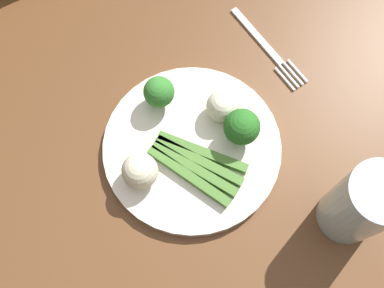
{
  "coord_description": "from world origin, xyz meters",
  "views": [
    {
      "loc": [
        0.21,
        0.11,
        1.33
      ],
      "look_at": [
        0.06,
        -0.04,
        0.77
      ],
      "focal_mm": 41.82,
      "sensor_mm": 36.0,
      "label": 1
    }
  ],
  "objects_px": {
    "dining_table": "(239,163)",
    "chair": "(31,27)",
    "asparagus_bundle": "(196,165)",
    "cauliflower_near_fork": "(222,107)",
    "broccoli_front_left": "(159,92)",
    "broccoli_back": "(242,127)",
    "fork": "(267,48)",
    "plate": "(192,147)",
    "cauliflower_outer_edge": "(140,171)",
    "water_glass": "(362,205)"
  },
  "relations": [
    {
      "from": "dining_table",
      "to": "chair",
      "type": "distance_m",
      "value": 0.58
    },
    {
      "from": "asparagus_bundle",
      "to": "cauliflower_near_fork",
      "type": "xyz_separation_m",
      "value": [
        -0.08,
        -0.03,
        0.02
      ]
    },
    {
      "from": "asparagus_bundle",
      "to": "chair",
      "type": "bearing_deg",
      "value": 161.4
    },
    {
      "from": "cauliflower_near_fork",
      "to": "dining_table",
      "type": "bearing_deg",
      "value": 92.35
    },
    {
      "from": "dining_table",
      "to": "chair",
      "type": "bearing_deg",
      "value": -84.54
    },
    {
      "from": "dining_table",
      "to": "broccoli_front_left",
      "type": "relative_size",
      "value": 28.91
    },
    {
      "from": "dining_table",
      "to": "broccoli_back",
      "type": "xyz_separation_m",
      "value": [
        0.01,
        -0.01,
        0.15
      ]
    },
    {
      "from": "broccoli_back",
      "to": "fork",
      "type": "distance_m",
      "value": 0.16
    },
    {
      "from": "chair",
      "to": "fork",
      "type": "relative_size",
      "value": 5.25
    },
    {
      "from": "dining_table",
      "to": "asparagus_bundle",
      "type": "xyz_separation_m",
      "value": [
        0.08,
        -0.02,
        0.12
      ]
    },
    {
      "from": "plate",
      "to": "chair",
      "type": "bearing_deg",
      "value": -91.06
    },
    {
      "from": "dining_table",
      "to": "asparagus_bundle",
      "type": "bearing_deg",
      "value": -12.91
    },
    {
      "from": "asparagus_bundle",
      "to": "cauliflower_outer_edge",
      "type": "height_order",
      "value": "cauliflower_outer_edge"
    },
    {
      "from": "cauliflower_near_fork",
      "to": "broccoli_front_left",
      "type": "bearing_deg",
      "value": -56.37
    },
    {
      "from": "broccoli_back",
      "to": "fork",
      "type": "xyz_separation_m",
      "value": [
        -0.14,
        -0.07,
        -0.05
      ]
    },
    {
      "from": "broccoli_front_left",
      "to": "broccoli_back",
      "type": "height_order",
      "value": "broccoli_back"
    },
    {
      "from": "chair",
      "to": "cauliflower_outer_edge",
      "type": "bearing_deg",
      "value": 94.29
    },
    {
      "from": "broccoli_back",
      "to": "cauliflower_outer_edge",
      "type": "distance_m",
      "value": 0.14
    },
    {
      "from": "water_glass",
      "to": "asparagus_bundle",
      "type": "bearing_deg",
      "value": -62.53
    },
    {
      "from": "dining_table",
      "to": "cauliflower_near_fork",
      "type": "bearing_deg",
      "value": -87.65
    },
    {
      "from": "dining_table",
      "to": "plate",
      "type": "bearing_deg",
      "value": -34.4
    },
    {
      "from": "fork",
      "to": "water_glass",
      "type": "relative_size",
      "value": 1.28
    },
    {
      "from": "chair",
      "to": "broccoli_back",
      "type": "relative_size",
      "value": 14.79
    },
    {
      "from": "broccoli_back",
      "to": "cauliflower_outer_edge",
      "type": "relative_size",
      "value": 1.25
    },
    {
      "from": "dining_table",
      "to": "chair",
      "type": "relative_size",
      "value": 1.72
    },
    {
      "from": "plate",
      "to": "fork",
      "type": "distance_m",
      "value": 0.2
    },
    {
      "from": "cauliflower_outer_edge",
      "to": "fork",
      "type": "bearing_deg",
      "value": -175.28
    },
    {
      "from": "chair",
      "to": "water_glass",
      "type": "distance_m",
      "value": 0.79
    },
    {
      "from": "dining_table",
      "to": "broccoli_front_left",
      "type": "xyz_separation_m",
      "value": [
        0.05,
        -0.12,
        0.15
      ]
    },
    {
      "from": "broccoli_back",
      "to": "cauliflower_outer_edge",
      "type": "bearing_deg",
      "value": -20.96
    },
    {
      "from": "asparagus_bundle",
      "to": "broccoli_front_left",
      "type": "xyz_separation_m",
      "value": [
        -0.03,
        -0.1,
        0.02
      ]
    },
    {
      "from": "asparagus_bundle",
      "to": "water_glass",
      "type": "bearing_deg",
      "value": 11.62
    },
    {
      "from": "broccoli_front_left",
      "to": "fork",
      "type": "relative_size",
      "value": 0.31
    },
    {
      "from": "broccoli_front_left",
      "to": "fork",
      "type": "xyz_separation_m",
      "value": [
        -0.18,
        0.04,
        -0.04
      ]
    },
    {
      "from": "chair",
      "to": "plate",
      "type": "distance_m",
      "value": 0.58
    },
    {
      "from": "cauliflower_outer_edge",
      "to": "chair",
      "type": "bearing_deg",
      "value": -99.86
    },
    {
      "from": "dining_table",
      "to": "asparagus_bundle",
      "type": "height_order",
      "value": "asparagus_bundle"
    },
    {
      "from": "plate",
      "to": "asparagus_bundle",
      "type": "bearing_deg",
      "value": 56.38
    },
    {
      "from": "dining_table",
      "to": "plate",
      "type": "xyz_separation_m",
      "value": [
        0.06,
        -0.04,
        0.11
      ]
    },
    {
      "from": "plate",
      "to": "broccoli_front_left",
      "type": "xyz_separation_m",
      "value": [
        -0.01,
        -0.08,
        0.04
      ]
    },
    {
      "from": "cauliflower_outer_edge",
      "to": "asparagus_bundle",
      "type": "bearing_deg",
      "value": 147.03
    },
    {
      "from": "fork",
      "to": "chair",
      "type": "bearing_deg",
      "value": -149.36
    },
    {
      "from": "fork",
      "to": "asparagus_bundle",
      "type": "bearing_deg",
      "value": -64.0
    },
    {
      "from": "cauliflower_outer_edge",
      "to": "broccoli_back",
      "type": "bearing_deg",
      "value": 159.04
    },
    {
      "from": "plate",
      "to": "cauliflower_outer_edge",
      "type": "distance_m",
      "value": 0.09
    },
    {
      "from": "broccoli_back",
      "to": "fork",
      "type": "height_order",
      "value": "broccoli_back"
    },
    {
      "from": "broccoli_back",
      "to": "cauliflower_near_fork",
      "type": "relative_size",
      "value": 1.31
    },
    {
      "from": "dining_table",
      "to": "cauliflower_outer_edge",
      "type": "relative_size",
      "value": 31.76
    },
    {
      "from": "dining_table",
      "to": "plate",
      "type": "height_order",
      "value": "plate"
    },
    {
      "from": "fork",
      "to": "water_glass",
      "type": "bearing_deg",
      "value": -16.13
    }
  ]
}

